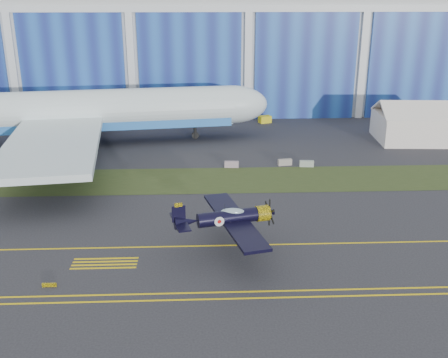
{
  "coord_description": "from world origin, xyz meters",
  "views": [
    {
      "loc": [
        -8.8,
        -51.32,
        23.71
      ],
      "look_at": [
        -6.52,
        2.67,
        4.22
      ],
      "focal_mm": 42.0,
      "sensor_mm": 36.0,
      "label": 1
    }
  ],
  "objects_px": {
    "jetliner": "(67,67)",
    "shipping_container": "(218,114)",
    "warbird": "(228,217)",
    "tent": "(422,120)",
    "tug": "(265,119)"
  },
  "relations": [
    {
      "from": "warbird",
      "to": "tent",
      "type": "distance_m",
      "value": 51.5
    },
    {
      "from": "jetliner",
      "to": "shipping_container",
      "type": "relative_size",
      "value": 12.44
    },
    {
      "from": "tent",
      "to": "tug",
      "type": "height_order",
      "value": "tent"
    },
    {
      "from": "warbird",
      "to": "tug",
      "type": "relative_size",
      "value": 6.99
    },
    {
      "from": "jetliner",
      "to": "tug",
      "type": "distance_m",
      "value": 37.39
    },
    {
      "from": "tent",
      "to": "tug",
      "type": "xyz_separation_m",
      "value": [
        -24.58,
        13.49,
        -2.74
      ]
    },
    {
      "from": "warbird",
      "to": "jetliner",
      "type": "bearing_deg",
      "value": 107.03
    },
    {
      "from": "jetliner",
      "to": "shipping_container",
      "type": "distance_m",
      "value": 30.27
    },
    {
      "from": "jetliner",
      "to": "shipping_container",
      "type": "height_order",
      "value": "jetliner"
    },
    {
      "from": "tent",
      "to": "shipping_container",
      "type": "height_order",
      "value": "tent"
    },
    {
      "from": "tent",
      "to": "jetliner",
      "type": "bearing_deg",
      "value": -176.25
    },
    {
      "from": "tent",
      "to": "shipping_container",
      "type": "bearing_deg",
      "value": 159.88
    },
    {
      "from": "shipping_container",
      "to": "tug",
      "type": "xyz_separation_m",
      "value": [
        8.86,
        -1.33,
        -0.73
      ]
    },
    {
      "from": "jetliner",
      "to": "shipping_container",
      "type": "bearing_deg",
      "value": 24.1
    },
    {
      "from": "shipping_container",
      "to": "warbird",
      "type": "bearing_deg",
      "value": -73.64
    }
  ]
}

